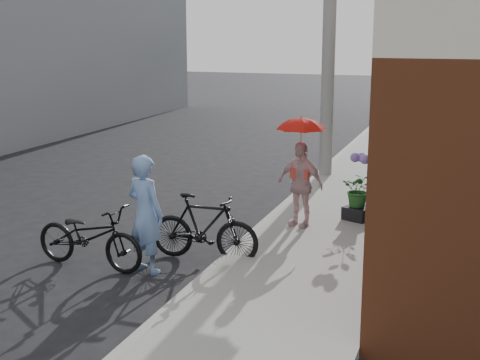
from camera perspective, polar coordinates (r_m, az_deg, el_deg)
The scene contains 11 objects.
ground at distance 9.77m, azimuth -6.79°, elevation -6.78°, with size 80.00×80.00×0.00m, color black.
sidewalk at distance 10.92m, azimuth 7.91°, elevation -4.37°, with size 2.20×24.00×0.12m, color gray.
curb at distance 11.19m, azimuth 2.07°, elevation -3.83°, with size 0.12×24.00×0.12m, color #9E9E99.
utility_pole at distance 14.56m, azimuth 7.65°, elevation 13.63°, with size 0.28×0.28×7.00m, color #9E9E99.
officer at distance 9.11m, azimuth -8.08°, elevation -2.89°, with size 0.60×0.39×1.63m, color #789DD6.
bike_left at distance 9.51m, azimuth -12.73°, elevation -4.71°, with size 0.60×1.72×0.90m, color black.
bike_right at distance 9.57m, azimuth -3.07°, elevation -4.08°, with size 0.46×1.62×0.97m, color black.
kimono_woman at distance 10.81m, azimuth 5.15°, elevation -0.33°, with size 0.81×0.34×1.39m, color beige.
parasol at distance 10.63m, azimuth 5.26°, elevation 5.05°, with size 0.75×0.75×0.66m, color red.
planter at distance 11.42m, azimuth 10.06°, elevation -2.79°, with size 0.41×0.41×0.22m, color black.
potted_plant at distance 11.32m, azimuth 10.14°, elevation -0.82°, with size 0.53×0.46×0.59m, color #245A24.
Camera 1 is at (4.12, -8.24, 3.26)m, focal length 50.00 mm.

